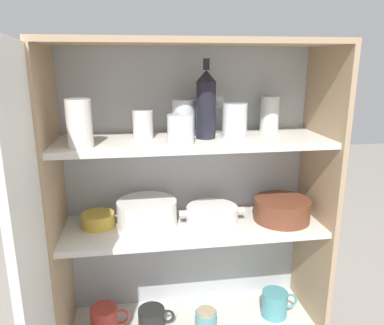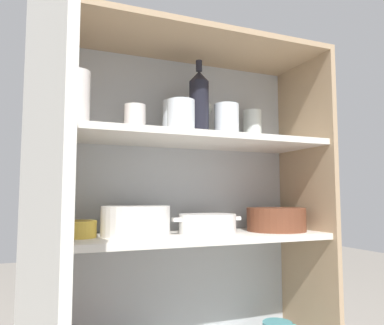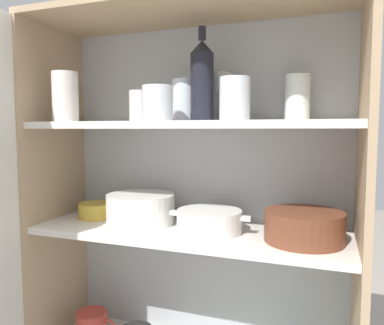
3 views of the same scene
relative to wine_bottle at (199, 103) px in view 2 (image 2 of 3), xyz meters
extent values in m
cube|color=#B2B7BC|center=(-0.04, 0.15, -0.45)|extent=(0.94, 0.02, 1.27)
cube|color=tan|center=(-0.50, 0.00, -0.45)|extent=(0.02, 0.32, 1.27)
cube|color=tan|center=(0.42, 0.00, -0.45)|extent=(0.02, 0.32, 1.27)
cube|color=tan|center=(-0.04, 0.00, 0.19)|extent=(0.94, 0.32, 0.02)
cube|color=silver|center=(-0.04, 0.00, -0.43)|extent=(0.90, 0.28, 0.02)
cube|color=silver|center=(-0.04, 0.00, -0.12)|extent=(0.90, 0.28, 0.02)
cube|color=silver|center=(-0.48, -0.40, -0.45)|extent=(0.09, 0.47, 1.27)
cylinder|color=white|center=(-0.07, 0.05, -0.05)|extent=(0.08, 0.08, 0.13)
cylinder|color=white|center=(0.25, 0.08, -0.05)|extent=(0.07, 0.07, 0.13)
cylinder|color=white|center=(-0.10, -0.09, -0.07)|extent=(0.08, 0.08, 0.09)
cylinder|color=silver|center=(-0.21, 0.03, -0.07)|extent=(0.07, 0.07, 0.09)
cylinder|color=white|center=(0.10, -0.01, -0.06)|extent=(0.08, 0.08, 0.12)
cylinder|color=silver|center=(-0.39, -0.08, -0.04)|extent=(0.08, 0.08, 0.14)
cylinder|color=white|center=(0.04, 0.07, -0.11)|extent=(0.07, 0.07, 0.01)
cylinder|color=white|center=(0.04, 0.07, -0.07)|extent=(0.01, 0.01, 0.08)
ellipsoid|color=white|center=(0.04, 0.07, 0.00)|extent=(0.08, 0.08, 0.07)
cylinder|color=black|center=(0.00, 0.00, -0.02)|extent=(0.07, 0.07, 0.19)
cone|color=black|center=(0.00, 0.00, 0.09)|extent=(0.07, 0.07, 0.04)
cylinder|color=black|center=(0.00, 0.00, 0.13)|extent=(0.02, 0.02, 0.04)
cylinder|color=white|center=(-0.20, 0.02, -0.42)|extent=(0.21, 0.21, 0.01)
cylinder|color=white|center=(-0.20, 0.02, -0.41)|extent=(0.21, 0.21, 0.01)
cylinder|color=white|center=(-0.20, 0.02, -0.40)|extent=(0.21, 0.21, 0.01)
cylinder|color=white|center=(-0.20, 0.02, -0.39)|extent=(0.21, 0.21, 0.01)
cylinder|color=white|center=(-0.20, 0.02, -0.38)|extent=(0.21, 0.21, 0.01)
cylinder|color=white|center=(-0.20, 0.02, -0.37)|extent=(0.21, 0.21, 0.01)
cylinder|color=white|center=(-0.20, 0.02, -0.36)|extent=(0.21, 0.21, 0.01)
cylinder|color=white|center=(-0.20, 0.02, -0.36)|extent=(0.21, 0.21, 0.01)
cylinder|color=white|center=(-0.20, 0.02, -0.35)|extent=(0.21, 0.21, 0.01)
cylinder|color=white|center=(-0.20, 0.02, -0.34)|extent=(0.21, 0.21, 0.01)
cylinder|color=brown|center=(0.28, -0.01, -0.38)|extent=(0.20, 0.20, 0.08)
torus|color=brown|center=(0.28, -0.01, -0.35)|extent=(0.20, 0.20, 0.01)
cylinder|color=gold|center=(-0.37, 0.03, -0.40)|extent=(0.11, 0.11, 0.05)
torus|color=gold|center=(-0.37, 0.03, -0.38)|extent=(0.12, 0.12, 0.01)
cylinder|color=white|center=(0.03, -0.01, -0.39)|extent=(0.18, 0.18, 0.06)
cube|color=white|center=(-0.08, -0.01, -0.38)|extent=(0.03, 0.02, 0.01)
cube|color=white|center=(0.13, -0.01, -0.38)|extent=(0.03, 0.02, 0.01)
camera|label=1|loc=(-0.23, -1.21, 0.14)|focal=35.00mm
camera|label=2|loc=(-0.47, -1.11, -0.30)|focal=35.00mm
camera|label=3|loc=(0.33, -1.00, -0.14)|focal=35.00mm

